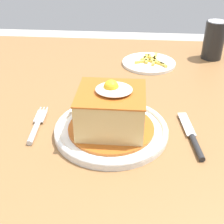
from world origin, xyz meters
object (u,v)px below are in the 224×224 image
object	(u,v)px
knife	(194,140)
main_plate	(111,129)
side_plate_fries	(149,63)
soda_can	(214,40)
fork	(36,127)

from	to	relation	value
knife	main_plate	bearing A→B (deg)	173.35
knife	side_plate_fries	size ratio (longest dim) A/B	0.97
main_plate	knife	size ratio (longest dim) A/B	1.46
soda_can	side_plate_fries	world-z (taller)	soda_can
main_plate	fork	distance (m)	0.16
fork	side_plate_fries	size ratio (longest dim) A/B	0.83
fork	side_plate_fries	xyz separation A→B (m)	(0.25, 0.39, -0.00)
fork	soda_can	distance (m)	0.65
soda_can	side_plate_fries	size ratio (longest dim) A/B	0.73
main_plate	knife	distance (m)	0.17
main_plate	knife	world-z (taller)	main_plate
soda_can	side_plate_fries	distance (m)	0.23
main_plate	fork	xyz separation A→B (m)	(-0.16, -0.00, -0.00)
fork	knife	size ratio (longest dim) A/B	0.86
main_plate	soda_can	distance (m)	0.55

